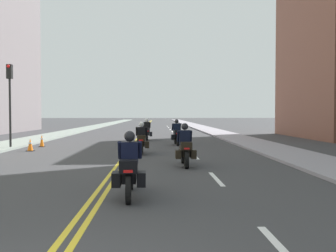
% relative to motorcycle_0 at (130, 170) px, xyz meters
% --- Properties ---
extents(ground_plane, '(264.00, 264.00, 0.00)m').
position_rel_motorcycle_0_xyz_m(ground_plane, '(-0.75, 42.42, -0.65)').
color(ground_plane, '#39383B').
extents(sidewalk_left, '(2.75, 144.00, 0.12)m').
position_rel_motorcycle_0_xyz_m(sidewalk_left, '(-8.54, 42.42, -0.59)').
color(sidewalk_left, gray).
rests_on(sidewalk_left, ground).
extents(sidewalk_right, '(2.75, 144.00, 0.12)m').
position_rel_motorcycle_0_xyz_m(sidewalk_right, '(7.03, 42.42, -0.59)').
color(sidewalk_right, gray).
rests_on(sidewalk_right, ground).
extents(centreline_yellow_inner, '(0.12, 132.00, 0.01)m').
position_rel_motorcycle_0_xyz_m(centreline_yellow_inner, '(-0.87, 42.42, -0.65)').
color(centreline_yellow_inner, yellow).
rests_on(centreline_yellow_inner, ground).
extents(centreline_yellow_outer, '(0.12, 132.00, 0.01)m').
position_rel_motorcycle_0_xyz_m(centreline_yellow_outer, '(-0.63, 42.42, -0.65)').
color(centreline_yellow_outer, yellow).
rests_on(centreline_yellow_outer, ground).
extents(lane_dashes_white, '(0.14, 56.40, 0.01)m').
position_rel_motorcycle_0_xyz_m(lane_dashes_white, '(2.45, 23.42, -0.65)').
color(lane_dashes_white, silver).
rests_on(lane_dashes_white, ground).
extents(motorcycle_0, '(0.77, 2.22, 1.57)m').
position_rel_motorcycle_0_xyz_m(motorcycle_0, '(0.00, 0.00, 0.00)').
color(motorcycle_0, black).
rests_on(motorcycle_0, ground).
extents(motorcycle_1, '(0.76, 2.10, 1.62)m').
position_rel_motorcycle_0_xyz_m(motorcycle_1, '(1.72, 5.17, -0.00)').
color(motorcycle_1, black).
rests_on(motorcycle_1, ground).
extents(motorcycle_2, '(0.77, 2.08, 1.59)m').
position_rel_motorcycle_0_xyz_m(motorcycle_2, '(-0.09, 9.54, -0.01)').
color(motorcycle_2, black).
rests_on(motorcycle_2, ground).
extents(motorcycle_3, '(0.78, 2.14, 1.64)m').
position_rel_motorcycle_0_xyz_m(motorcycle_3, '(1.95, 14.68, 0.01)').
color(motorcycle_3, black).
rests_on(motorcycle_3, ground).
extents(motorcycle_4, '(0.78, 2.26, 1.65)m').
position_rel_motorcycle_0_xyz_m(motorcycle_4, '(-0.05, 18.78, 0.01)').
color(motorcycle_4, black).
rests_on(motorcycle_4, ground).
extents(traffic_cone_0, '(0.38, 0.38, 0.67)m').
position_rel_motorcycle_0_xyz_m(traffic_cone_0, '(-6.05, 11.12, -0.32)').
color(traffic_cone_0, black).
rests_on(traffic_cone_0, ground).
extents(traffic_cone_2, '(0.31, 0.31, 0.76)m').
position_rel_motorcycle_0_xyz_m(traffic_cone_2, '(-6.22, 13.70, -0.27)').
color(traffic_cone_2, black).
rests_on(traffic_cone_2, ground).
extents(traffic_light_near, '(0.28, 0.38, 4.75)m').
position_rel_motorcycle_0_xyz_m(traffic_light_near, '(-7.57, 12.38, 2.64)').
color(traffic_light_near, black).
rests_on(traffic_light_near, ground).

